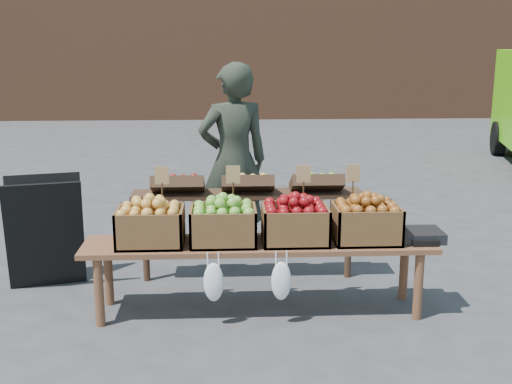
{
  "coord_description": "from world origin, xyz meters",
  "views": [
    {
      "loc": [
        -0.97,
        -4.25,
        2.08
      ],
      "look_at": [
        -0.71,
        0.95,
        0.85
      ],
      "focal_mm": 45.0,
      "sensor_mm": 36.0,
      "label": 1
    }
  ],
  "objects_px": {
    "crate_golden_apples": "(151,226)",
    "weighing_scale": "(420,235)",
    "display_bench": "(259,277)",
    "back_table": "(248,223)",
    "crate_green_apples": "(366,223)",
    "vendor": "(233,161)",
    "crate_russet_pears": "(223,225)",
    "chalkboard_sign": "(45,232)",
    "crate_red_apples": "(295,224)"
  },
  "relations": [
    {
      "from": "crate_golden_apples",
      "to": "weighing_scale",
      "type": "bearing_deg",
      "value": 0.0
    },
    {
      "from": "display_bench",
      "to": "back_table",
      "type": "bearing_deg",
      "value": 94.93
    },
    {
      "from": "crate_green_apples",
      "to": "vendor",
      "type": "bearing_deg",
      "value": 125.38
    },
    {
      "from": "crate_russet_pears",
      "to": "vendor",
      "type": "bearing_deg",
      "value": 85.89
    },
    {
      "from": "weighing_scale",
      "to": "chalkboard_sign",
      "type": "bearing_deg",
      "value": 167.79
    },
    {
      "from": "crate_golden_apples",
      "to": "crate_russet_pears",
      "type": "distance_m",
      "value": 0.55
    },
    {
      "from": "vendor",
      "to": "back_table",
      "type": "distance_m",
      "value": 0.82
    },
    {
      "from": "vendor",
      "to": "crate_russet_pears",
      "type": "bearing_deg",
      "value": 71.41
    },
    {
      "from": "vendor",
      "to": "crate_golden_apples",
      "type": "distance_m",
      "value": 1.57
    },
    {
      "from": "crate_russet_pears",
      "to": "weighing_scale",
      "type": "height_order",
      "value": "crate_russet_pears"
    },
    {
      "from": "crate_red_apples",
      "to": "display_bench",
      "type": "bearing_deg",
      "value": 180.0
    },
    {
      "from": "back_table",
      "to": "crate_russet_pears",
      "type": "bearing_deg",
      "value": -106.47
    },
    {
      "from": "display_bench",
      "to": "weighing_scale",
      "type": "xyz_separation_m",
      "value": [
        1.25,
        0.0,
        0.33
      ]
    },
    {
      "from": "display_bench",
      "to": "crate_golden_apples",
      "type": "bearing_deg",
      "value": 180.0
    },
    {
      "from": "display_bench",
      "to": "weighing_scale",
      "type": "bearing_deg",
      "value": 0.0
    },
    {
      "from": "vendor",
      "to": "chalkboard_sign",
      "type": "xyz_separation_m",
      "value": [
        -1.63,
        -0.74,
        -0.46
      ]
    },
    {
      "from": "back_table",
      "to": "display_bench",
      "type": "height_order",
      "value": "back_table"
    },
    {
      "from": "chalkboard_sign",
      "to": "back_table",
      "type": "bearing_deg",
      "value": -11.71
    },
    {
      "from": "vendor",
      "to": "weighing_scale",
      "type": "xyz_separation_m",
      "value": [
        1.42,
        -1.41,
        -0.34
      ]
    },
    {
      "from": "crate_russet_pears",
      "to": "crate_green_apples",
      "type": "relative_size",
      "value": 1.0
    },
    {
      "from": "crate_golden_apples",
      "to": "crate_green_apples",
      "type": "bearing_deg",
      "value": 0.0
    },
    {
      "from": "back_table",
      "to": "crate_golden_apples",
      "type": "distance_m",
      "value": 1.07
    },
    {
      "from": "vendor",
      "to": "display_bench",
      "type": "xyz_separation_m",
      "value": [
        0.17,
        -1.41,
        -0.66
      ]
    },
    {
      "from": "display_bench",
      "to": "crate_russet_pears",
      "type": "height_order",
      "value": "crate_russet_pears"
    },
    {
      "from": "chalkboard_sign",
      "to": "weighing_scale",
      "type": "distance_m",
      "value": 3.13
    },
    {
      "from": "vendor",
      "to": "crate_golden_apples",
      "type": "height_order",
      "value": "vendor"
    },
    {
      "from": "chalkboard_sign",
      "to": "crate_red_apples",
      "type": "xyz_separation_m",
      "value": [
        2.08,
        -0.66,
        0.23
      ]
    },
    {
      "from": "chalkboard_sign",
      "to": "crate_golden_apples",
      "type": "bearing_deg",
      "value": -47.6
    },
    {
      "from": "vendor",
      "to": "crate_golden_apples",
      "type": "bearing_deg",
      "value": 50.68
    },
    {
      "from": "crate_golden_apples",
      "to": "crate_russet_pears",
      "type": "relative_size",
      "value": 1.0
    },
    {
      "from": "back_table",
      "to": "display_bench",
      "type": "distance_m",
      "value": 0.76
    },
    {
      "from": "back_table",
      "to": "crate_golden_apples",
      "type": "height_order",
      "value": "back_table"
    },
    {
      "from": "vendor",
      "to": "weighing_scale",
      "type": "distance_m",
      "value": 2.03
    },
    {
      "from": "back_table",
      "to": "crate_golden_apples",
      "type": "relative_size",
      "value": 4.2
    },
    {
      "from": "chalkboard_sign",
      "to": "crate_green_apples",
      "type": "xyz_separation_m",
      "value": [
        2.63,
        -0.66,
        0.23
      ]
    },
    {
      "from": "weighing_scale",
      "to": "back_table",
      "type": "bearing_deg",
      "value": 151.24
    },
    {
      "from": "display_bench",
      "to": "weighing_scale",
      "type": "height_order",
      "value": "weighing_scale"
    },
    {
      "from": "vendor",
      "to": "crate_red_apples",
      "type": "bearing_deg",
      "value": 93.22
    },
    {
      "from": "crate_red_apples",
      "to": "weighing_scale",
      "type": "height_order",
      "value": "crate_red_apples"
    },
    {
      "from": "display_bench",
      "to": "crate_russet_pears",
      "type": "distance_m",
      "value": 0.51
    },
    {
      "from": "back_table",
      "to": "crate_green_apples",
      "type": "relative_size",
      "value": 4.2
    },
    {
      "from": "crate_russet_pears",
      "to": "crate_red_apples",
      "type": "xyz_separation_m",
      "value": [
        0.55,
        0.0,
        0.0
      ]
    },
    {
      "from": "chalkboard_sign",
      "to": "crate_red_apples",
      "type": "bearing_deg",
      "value": -31.26
    },
    {
      "from": "crate_golden_apples",
      "to": "weighing_scale",
      "type": "height_order",
      "value": "crate_golden_apples"
    },
    {
      "from": "crate_red_apples",
      "to": "weighing_scale",
      "type": "bearing_deg",
      "value": 0.0
    },
    {
      "from": "weighing_scale",
      "to": "crate_green_apples",
      "type": "bearing_deg",
      "value": 180.0
    },
    {
      "from": "vendor",
      "to": "chalkboard_sign",
      "type": "relative_size",
      "value": 1.96
    },
    {
      "from": "back_table",
      "to": "weighing_scale",
      "type": "xyz_separation_m",
      "value": [
        1.31,
        -0.72,
        0.09
      ]
    },
    {
      "from": "crate_golden_apples",
      "to": "weighing_scale",
      "type": "distance_m",
      "value": 2.08
    },
    {
      "from": "chalkboard_sign",
      "to": "display_bench",
      "type": "height_order",
      "value": "chalkboard_sign"
    }
  ]
}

